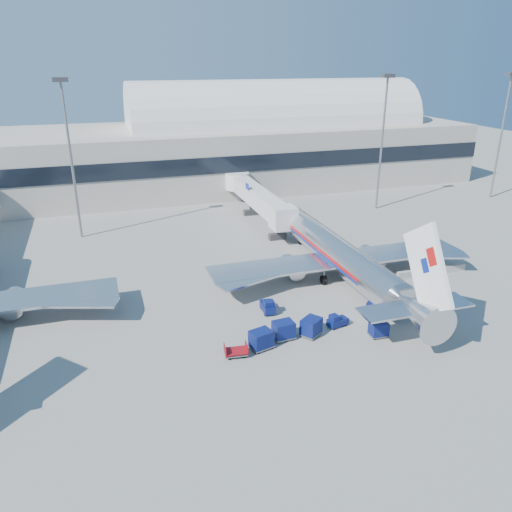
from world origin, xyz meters
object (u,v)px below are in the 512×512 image
object	(u,v)px
cart_train_c	(261,339)
cart_open_red	(236,352)
mast_east	(384,123)
cart_solo_near	(379,329)
tug_left	(268,306)
tug_lead	(337,321)
cart_solo_far	(427,309)
airliner_main	(341,256)
barrier_far	(454,268)
cart_train_a	(311,327)
cart_train_b	(283,330)
mast_west	(68,137)
barrier_near	(408,274)
barrier_mid	(431,271)
ramp_worker	(449,325)
mast_far_east	(504,118)
jetbridge_near	(255,196)
tug_right	(377,305)

from	to	relation	value
cart_train_c	cart_open_red	world-z (taller)	cart_train_c
mast_east	cart_solo_near	xyz separation A→B (m)	(-22.68, -38.99, -13.98)
tug_left	cart_train_c	distance (m)	7.09
tug_lead	cart_solo_near	bearing A→B (deg)	-57.67
cart_solo_far	cart_open_red	xyz separation A→B (m)	(-20.70, -0.96, -0.53)
airliner_main	barrier_far	size ratio (longest dim) A/B	12.42
cart_train_a	cart_train_b	world-z (taller)	cart_train_b
mast_west	cart_train_a	bearing A→B (deg)	-60.04
cart_train_b	tug_left	bearing A→B (deg)	82.19
barrier_near	cart_open_red	world-z (taller)	barrier_near
mast_west	cart_train_b	bearing A→B (deg)	-63.22
mast_west	cart_train_b	xyz separation A→B (m)	(18.47, -36.59, -13.84)
cart_train_c	barrier_far	bearing A→B (deg)	3.02
mast_east	barrier_mid	world-z (taller)	mast_east
tug_left	cart_open_red	distance (m)	8.82
tug_left	cart_train_a	world-z (taller)	cart_train_a
mast_east	barrier_near	bearing A→B (deg)	-113.20
cart_train_c	ramp_worker	distance (m)	18.55
airliner_main	cart_solo_far	distance (m)	12.45
cart_open_red	barrier_mid	bearing A→B (deg)	25.79
mast_west	ramp_worker	xyz separation A→B (m)	(34.21, -40.51, -13.96)
mast_far_east	cart_open_red	xyz separation A→B (m)	(-61.63, -38.05, -14.40)
tug_lead	cart_open_red	world-z (taller)	tug_lead
barrier_near	cart_open_red	size ratio (longest dim) A/B	1.36
mast_far_east	tug_lead	distance (m)	63.74
mast_west	tug_left	bearing A→B (deg)	-58.85
jetbridge_near	mast_far_east	size ratio (longest dim) A/B	1.22
mast_west	cart_train_b	size ratio (longest dim) A/B	10.55
cart_open_red	tug_lead	bearing A→B (deg)	16.37
mast_far_east	ramp_worker	world-z (taller)	mast_far_east
tug_right	tug_left	world-z (taller)	tug_left
barrier_far	tug_lead	world-z (taller)	tug_lead
cart_train_a	cart_solo_near	world-z (taller)	cart_train_a
barrier_far	cart_solo_near	distance (m)	20.48
cart_solo_near	cart_solo_far	xyz separation A→B (m)	(6.75, 1.90, 0.12)
cart_train_b	cart_open_red	world-z (taller)	cart_train_b
barrier_mid	cart_open_red	bearing A→B (deg)	-160.20
mast_east	cart_train_c	xyz separation A→B (m)	(-34.10, -37.57, -13.83)
mast_west	tug_right	distance (m)	47.71
mast_far_east	cart_train_b	world-z (taller)	mast_far_east
tug_lead	ramp_worker	xyz separation A→B (m)	(9.84, -4.48, 0.21)
barrier_far	tug_right	world-z (taller)	tug_right
airliner_main	barrier_mid	bearing A→B (deg)	-12.50
tug_left	tug_lead	bearing A→B (deg)	-128.24
mast_west	cart_train_c	world-z (taller)	mast_west
barrier_mid	tug_right	size ratio (longest dim) A/B	1.22
barrier_far	tug_left	xyz separation A→B (m)	(-25.81, -3.10, 0.25)
mast_west	cart_solo_near	xyz separation A→B (m)	(27.32, -38.99, -13.98)
cart_solo_near	ramp_worker	distance (m)	7.06
barrier_near	tug_right	size ratio (longest dim) A/B	1.22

